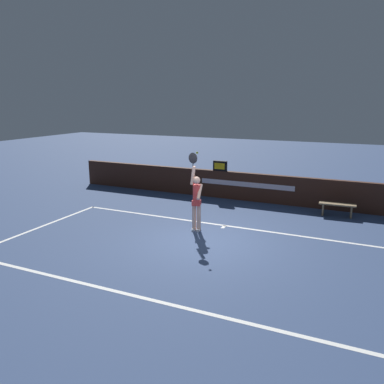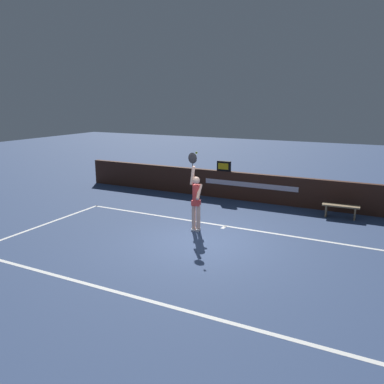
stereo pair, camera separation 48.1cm
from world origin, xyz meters
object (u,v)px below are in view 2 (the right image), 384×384
tennis_ball (196,153)px  tennis_player (196,199)px  speed_display (224,166)px  courtside_bench_near (341,208)px

tennis_ball → tennis_player: bearing=119.4°
speed_display → courtside_bench_near: bearing=-9.6°
speed_display → tennis_player: bearing=-79.1°
tennis_player → tennis_ball: size_ratio=36.10×
tennis_player → speed_display: bearing=100.9°
speed_display → tennis_ball: bearing=-78.3°
speed_display → courtside_bench_near: speed_display is taller
speed_display → tennis_player: tennis_player is taller
tennis_ball → courtside_bench_near: tennis_ball is taller
speed_display → courtside_bench_near: size_ratio=0.46×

